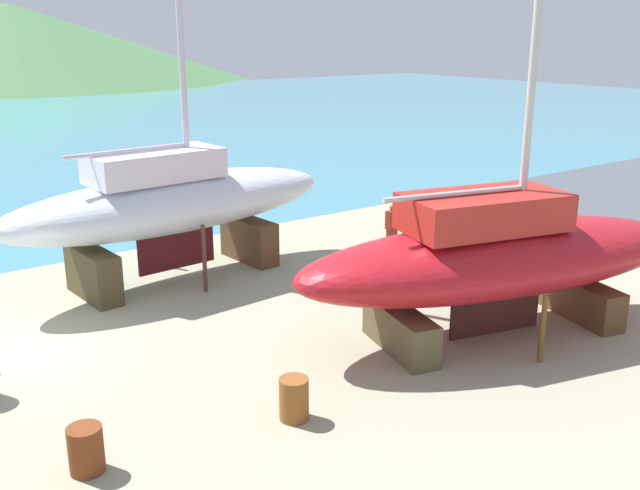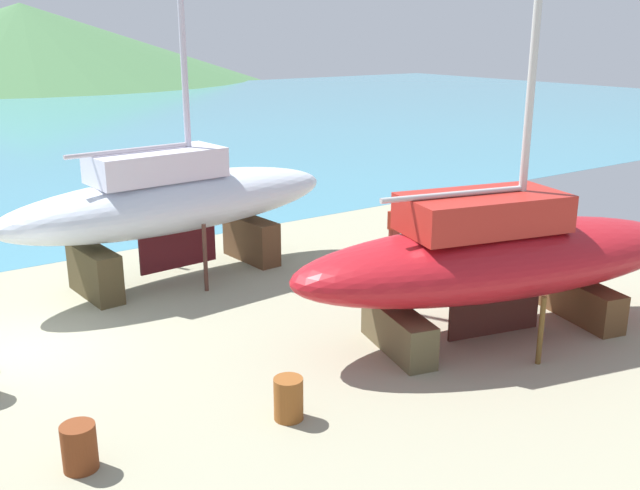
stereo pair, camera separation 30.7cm
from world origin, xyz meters
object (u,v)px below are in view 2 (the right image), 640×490
object	(u,v)px
barrel_tipped_right	(437,217)
barrel_ochre	(288,399)
worker	(395,228)
sailboat_far_slipway	(497,256)
barrel_rust_near	(79,447)
sailboat_large_starboard	(174,202)

from	to	relation	value
barrel_tipped_right	barrel_ochre	size ratio (longest dim) A/B	0.99
worker	sailboat_far_slipway	bearing A→B (deg)	154.14
barrel_ochre	worker	bearing A→B (deg)	38.86
worker	barrel_rust_near	distance (m)	13.62
barrel_tipped_right	sailboat_large_starboard	bearing A→B (deg)	177.78
worker	barrel_ochre	world-z (taller)	worker
barrel_rust_near	barrel_ochre	bearing A→B (deg)	-9.63
sailboat_large_starboard	barrel_tipped_right	size ratio (longest dim) A/B	18.32
barrel_tipped_right	sailboat_far_slipway	bearing A→B (deg)	-126.22
barrel_tipped_right	worker	bearing A→B (deg)	-156.05
barrel_ochre	barrel_rust_near	bearing A→B (deg)	170.37
barrel_rust_near	barrel_tipped_right	distance (m)	17.34
barrel_tipped_right	barrel_rust_near	bearing A→B (deg)	-153.72
sailboat_far_slipway	worker	world-z (taller)	sailboat_far_slipway
sailboat_far_slipway	sailboat_large_starboard	distance (m)	9.35
sailboat_large_starboard	worker	world-z (taller)	sailboat_large_starboard
sailboat_far_slipway	barrel_ochre	bearing A→B (deg)	-161.61
worker	barrel_tipped_right	distance (m)	3.75
worker	barrel_tipped_right	bearing A→B (deg)	-71.70
sailboat_far_slipway	barrel_ochre	distance (m)	6.33
barrel_rust_near	barrel_tipped_right	world-z (taller)	barrel_tipped_right
sailboat_far_slipway	worker	distance (m)	6.81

